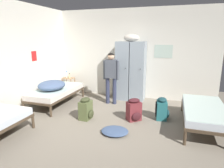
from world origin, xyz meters
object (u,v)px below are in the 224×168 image
Objects in this scene: shelf_unit at (69,84)px; backpack_olive at (86,109)px; bed_right at (204,111)px; clothes_pile_denim at (115,131)px; lotion_bottle at (69,76)px; bed_left_rear at (56,92)px; backpack_teal at (162,109)px; bedding_heap at (52,85)px; locker_bank at (131,70)px; person_traveler at (111,74)px; backpack_maroon at (134,110)px; water_bottle at (67,75)px.

backpack_olive is at bearing -50.45° from shelf_unit.
clothes_pile_denim is (-1.80, -0.88, -0.33)m from bed_right.
bed_left_rear is at bearing -80.79° from lotion_bottle.
backpack_olive is (1.51, -1.87, -0.39)m from lotion_bottle.
shelf_unit is 3.62m from backpack_teal.
shelf_unit is 0.67× the size of bedding_heap.
bedding_heap is at bearing -146.19° from locker_bank.
person_traveler is (-0.46, -0.62, -0.04)m from locker_bank.
person_traveler is at bearing 80.48° from backpack_olive.
bed_left_rear is 4.04m from bed_right.
locker_bank reaches higher than bed_left_rear.
backpack_maroon is 0.95× the size of clothes_pile_denim.
bedding_heap is at bearing 156.71° from backpack_olive.
backpack_olive is 0.95× the size of clothes_pile_denim.
locker_bank is 1.85m from backpack_maroon.
water_bottle is (-0.08, 0.02, 0.33)m from shelf_unit.
person_traveler reaches higher than clothes_pile_denim.
backpack_teal reaches higher than clothes_pile_denim.
bedding_heap is (-0.01, -0.18, 0.25)m from bed_left_rear.
backpack_maroon is at bearing -176.39° from bed_right.
backpack_maroon is at bearing -30.43° from water_bottle.
bed_right is 3.45× the size of backpack_olive.
clothes_pile_denim is (2.55, -2.42, -0.63)m from water_bottle.
bedding_heap is at bearing -154.88° from person_traveler.
shelf_unit is at bearing 150.26° from lotion_bottle.
person_traveler is at bearing 159.55° from bed_right.
backpack_olive is (1.33, -0.76, -0.12)m from bed_left_rear.
locker_bank reaches higher than person_traveler.
person_traveler is 2.79× the size of backpack_teal.
water_bottle reaches higher than lotion_bottle.
locker_bank is 2.61m from bed_right.
bedding_heap is (-2.02, -1.35, -0.34)m from locker_bank.
clothes_pile_denim is at bearing -29.44° from bed_left_rear.
shelf_unit is 1.18m from bed_left_rear.
backpack_teal is (3.12, -0.01, -0.37)m from bedding_heap.
bedding_heap is 3.14m from backpack_teal.
shelf_unit is at bearing 100.02° from bedding_heap.
backpack_maroon is (2.65, -1.58, -0.39)m from lotion_bottle.
lotion_bottle is 3.56m from backpack_teal.
backpack_maroon is at bearing 14.22° from backpack_olive.
bedding_heap is 1.51m from backpack_olive.
locker_bank reaches higher than water_bottle.
backpack_teal is at bearing 50.27° from clothes_pile_denim.
person_traveler is 2.79× the size of backpack_olive.
clothes_pile_denim is (2.24, -1.07, -0.58)m from bedding_heap.
bed_left_rear is 3.27× the size of clothes_pile_denim.
backpack_olive is 1.04m from clothes_pile_denim.
lotion_bottle reaches higher than backpack_maroon.
person_traveler is at bearing 154.69° from backpack_teal.
locker_bank is 2.21m from lotion_bottle.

